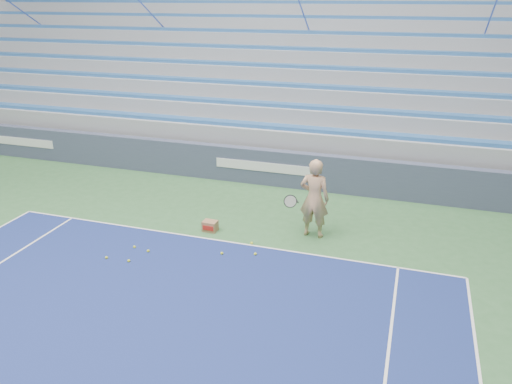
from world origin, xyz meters
TOP-DOWN VIEW (x-y plane):
  - sponsor_barrier at (0.00, 15.88)m, footprint 30.00×0.32m
  - bleachers at (0.00, 21.60)m, footprint 31.00×9.15m
  - tennis_player at (2.05, 12.85)m, footprint 0.97×0.87m
  - ball_box at (-0.40, 12.32)m, footprint 0.36×0.28m
  - tennis_ball_0 at (0.32, 11.27)m, footprint 0.07×0.07m
  - tennis_ball_1 at (-2.03, 10.31)m, footprint 0.07×0.07m
  - tennis_ball_2 at (-1.71, 10.94)m, footprint 0.07×0.07m
  - tennis_ball_3 at (0.80, 11.95)m, footprint 0.07×0.07m
  - tennis_ball_4 at (1.04, 11.48)m, footprint 0.07×0.07m
  - tennis_ball_5 at (-1.31, 10.87)m, footprint 0.07×0.07m
  - tennis_ball_6 at (-1.49, 10.33)m, footprint 0.07×0.07m

SIDE VIEW (x-z plane):
  - tennis_ball_0 at x=0.32m, z-range 0.00..0.07m
  - tennis_ball_1 at x=-2.03m, z-range 0.00..0.07m
  - tennis_ball_2 at x=-1.71m, z-range 0.00..0.07m
  - tennis_ball_3 at x=0.80m, z-range 0.00..0.07m
  - tennis_ball_4 at x=1.04m, z-range 0.00..0.07m
  - tennis_ball_5 at x=-1.31m, z-range 0.00..0.07m
  - tennis_ball_6 at x=-1.49m, z-range 0.00..0.07m
  - ball_box at x=-0.40m, z-range 0.00..0.26m
  - sponsor_barrier at x=0.00m, z-range 0.00..1.10m
  - tennis_player at x=2.05m, z-range 0.00..1.94m
  - bleachers at x=0.00m, z-range -1.29..6.01m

